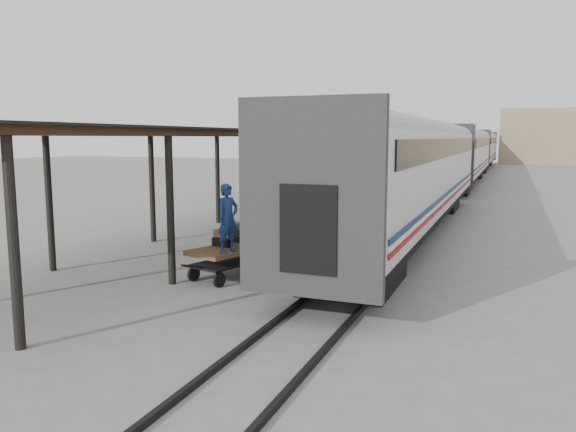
% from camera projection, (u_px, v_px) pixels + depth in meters
% --- Properties ---
extents(ground, '(160.00, 160.00, 0.00)m').
position_uv_depth(ground, '(251.00, 272.00, 16.28)').
color(ground, slate).
rests_on(ground, ground).
extents(train, '(3.45, 76.01, 4.01)m').
position_uv_depth(train, '(464.00, 152.00, 45.83)').
color(train, silver).
rests_on(train, ground).
extents(canopy, '(4.90, 64.30, 4.15)m').
position_uv_depth(canopy, '(354.00, 135.00, 39.05)').
color(canopy, '#422B19').
rests_on(canopy, ground).
extents(rails, '(1.54, 150.00, 0.12)m').
position_uv_depth(rails, '(463.00, 184.00, 46.38)').
color(rails, black).
rests_on(rails, ground).
extents(building_far, '(18.00, 10.00, 8.00)m').
position_uv_depth(building_far, '(565.00, 137.00, 82.36)').
color(building_far, tan).
rests_on(building_far, ground).
extents(building_left, '(12.00, 8.00, 6.00)m').
position_uv_depth(building_left, '(406.00, 143.00, 94.97)').
color(building_left, tan).
rests_on(building_left, ground).
extents(baggage_cart, '(1.92, 2.67, 0.86)m').
position_uv_depth(baggage_cart, '(232.00, 255.00, 15.52)').
color(baggage_cart, brown).
rests_on(baggage_cart, ground).
extents(suitcase_stack, '(1.46, 1.14, 0.60)m').
position_uv_depth(suitcase_stack, '(237.00, 237.00, 15.78)').
color(suitcase_stack, '#3D3D3F').
rests_on(suitcase_stack, baggage_cart).
extents(luggage_tug, '(1.12, 1.56, 1.26)m').
position_uv_depth(luggage_tug, '(319.00, 196.00, 31.59)').
color(luggage_tug, maroon).
rests_on(luggage_tug, ground).
extents(porter, '(0.65, 0.77, 1.82)m').
position_uv_depth(porter, '(228.00, 218.00, 14.68)').
color(porter, navy).
rests_on(porter, baggage_cart).
extents(pedestrian, '(1.01, 0.73, 1.59)m').
position_uv_depth(pedestrian, '(306.00, 193.00, 31.29)').
color(pedestrian, black).
rests_on(pedestrian, ground).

